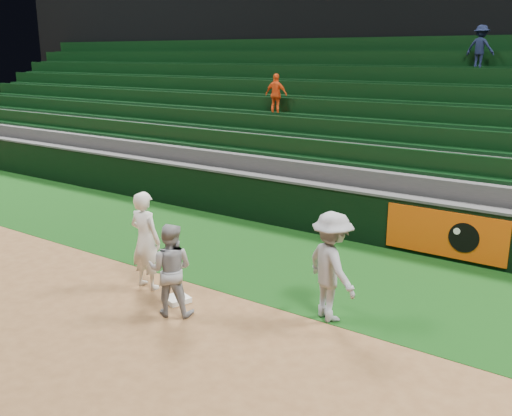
{
  "coord_description": "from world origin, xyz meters",
  "views": [
    {
      "loc": [
        6.4,
        -6.82,
        4.34
      ],
      "look_at": [
        -0.05,
        2.3,
        1.3
      ],
      "focal_mm": 40.0,
      "sensor_mm": 36.0,
      "label": 1
    }
  ],
  "objects": [
    {
      "name": "field_wall",
      "position": [
        0.03,
        5.2,
        0.63
      ],
      "size": [
        36.0,
        0.45,
        1.25
      ],
      "color": "black",
      "rests_on": "ground"
    },
    {
      "name": "baserunner",
      "position": [
        0.01,
        -0.29,
        0.81
      ],
      "size": [
        0.97,
        0.89,
        1.61
      ],
      "primitive_type": "imported",
      "rotation": [
        0.0,
        0.0,
        3.6
      ],
      "color": "#91939B",
      "rests_on": "ground"
    },
    {
      "name": "foul_grass",
      "position": [
        0.0,
        3.0,
        0.0
      ],
      "size": [
        36.0,
        4.2,
        0.01
      ],
      "primitive_type": "cube",
      "color": "black",
      "rests_on": "ground"
    },
    {
      "name": "first_base",
      "position": [
        -0.25,
        0.11,
        0.04
      ],
      "size": [
        0.5,
        0.5,
        0.09
      ],
      "primitive_type": "cube",
      "rotation": [
        0.0,
        0.0,
        -0.32
      ],
      "color": "white",
      "rests_on": "ground"
    },
    {
      "name": "upper_deck",
      "position": [
        0.0,
        17.45,
        6.0
      ],
      "size": [
        40.0,
        12.0,
        12.0
      ],
      "primitive_type": "cube",
      "color": "black",
      "rests_on": "ground"
    },
    {
      "name": "stadium_seating",
      "position": [
        0.0,
        8.97,
        1.7
      ],
      "size": [
        36.0,
        5.95,
        5.09
      ],
      "color": "#353638",
      "rests_on": "ground"
    },
    {
      "name": "first_baseman",
      "position": [
        -1.17,
        0.28,
        0.94
      ],
      "size": [
        0.69,
        0.46,
        1.88
      ],
      "primitive_type": "imported",
      "rotation": [
        0.0,
        0.0,
        3.15
      ],
      "color": "white",
      "rests_on": "ground"
    },
    {
      "name": "ground",
      "position": [
        0.0,
        0.0,
        0.0
      ],
      "size": [
        70.0,
        70.0,
        0.0
      ],
      "primitive_type": "plane",
      "color": "brown",
      "rests_on": "ground"
    },
    {
      "name": "base_coach",
      "position": [
        2.33,
        1.1,
        0.94
      ],
      "size": [
        1.38,
        1.2,
        1.86
      ],
      "primitive_type": "imported",
      "rotation": [
        0.0,
        0.0,
        2.61
      ],
      "color": "#9699A2",
      "rests_on": "foul_grass"
    }
  ]
}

